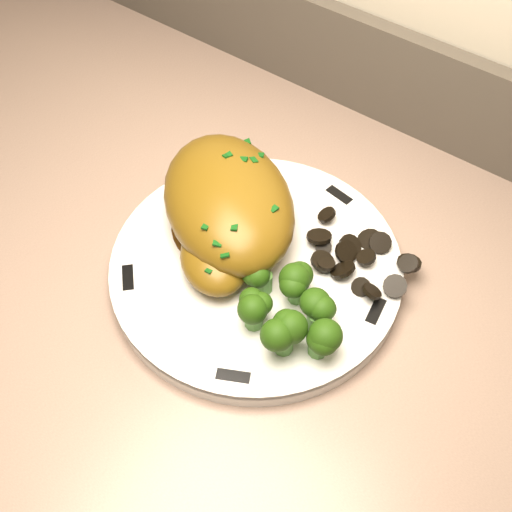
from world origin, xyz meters
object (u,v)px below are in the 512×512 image
Objects in this scene: counter at (191,421)px; broccoli_florets at (289,309)px; plate at (256,268)px; chicken_breast at (227,208)px.

counter reaches higher than broccoli_florets.
plate is (0.10, 0.03, 0.47)m from counter.
broccoli_florets is at bearing -30.82° from plate.
broccoli_florets is (0.11, -0.05, -0.01)m from chicken_breast.
counter is 7.42× the size of plate.
plate is 0.07m from chicken_breast.
counter reaches higher than chicken_breast.
broccoli_florets is at bearing -1.39° from counter.
chicken_breast is (-0.05, 0.02, 0.04)m from plate.
chicken_breast is 2.12× the size of broccoli_florets.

